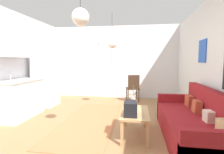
{
  "coord_description": "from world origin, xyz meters",
  "views": [
    {
      "loc": [
        0.87,
        -2.92,
        1.38
      ],
      "look_at": [
        0.22,
        1.37,
        0.96
      ],
      "focal_mm": 27.05,
      "sensor_mm": 36.0,
      "label": 1
    }
  ],
  "objects_px": {
    "pendant_lamp_far": "(112,43)",
    "bamboo_vase": "(133,101)",
    "coffee_table": "(135,115)",
    "couch": "(195,125)",
    "accent_chair": "(133,87)",
    "handbag": "(130,108)",
    "refrigerator": "(46,80)",
    "pendant_lamp_near": "(81,17)"
  },
  "relations": [
    {
      "from": "couch",
      "to": "refrigerator",
      "type": "relative_size",
      "value": 1.36
    },
    {
      "from": "couch",
      "to": "pendant_lamp_far",
      "type": "relative_size",
      "value": 2.3
    },
    {
      "from": "accent_chair",
      "to": "pendant_lamp_far",
      "type": "height_order",
      "value": "pendant_lamp_far"
    },
    {
      "from": "refrigerator",
      "to": "accent_chair",
      "type": "bearing_deg",
      "value": 19.48
    },
    {
      "from": "couch",
      "to": "pendant_lamp_far",
      "type": "bearing_deg",
      "value": 135.79
    },
    {
      "from": "coffee_table",
      "to": "handbag",
      "type": "distance_m",
      "value": 0.3
    },
    {
      "from": "coffee_table",
      "to": "pendant_lamp_far",
      "type": "bearing_deg",
      "value": 112.97
    },
    {
      "from": "refrigerator",
      "to": "pendant_lamp_far",
      "type": "relative_size",
      "value": 1.69
    },
    {
      "from": "pendant_lamp_far",
      "to": "coffee_table",
      "type": "bearing_deg",
      "value": -67.03
    },
    {
      "from": "couch",
      "to": "coffee_table",
      "type": "relative_size",
      "value": 2.28
    },
    {
      "from": "handbag",
      "to": "couch",
      "type": "bearing_deg",
      "value": 7.92
    },
    {
      "from": "pendant_lamp_far",
      "to": "handbag",
      "type": "bearing_deg",
      "value": -71.85
    },
    {
      "from": "bamboo_vase",
      "to": "handbag",
      "type": "bearing_deg",
      "value": -93.69
    },
    {
      "from": "accent_chair",
      "to": "pendant_lamp_near",
      "type": "bearing_deg",
      "value": 64.72
    },
    {
      "from": "coffee_table",
      "to": "bamboo_vase",
      "type": "relative_size",
      "value": 2.12
    },
    {
      "from": "coffee_table",
      "to": "couch",
      "type": "bearing_deg",
      "value": -3.74
    },
    {
      "from": "coffee_table",
      "to": "pendant_lamp_far",
      "type": "xyz_separation_m",
      "value": [
        -0.67,
        1.58,
        1.47
      ]
    },
    {
      "from": "bamboo_vase",
      "to": "refrigerator",
      "type": "xyz_separation_m",
      "value": [
        -2.7,
        1.38,
        0.23
      ]
    },
    {
      "from": "couch",
      "to": "coffee_table",
      "type": "bearing_deg",
      "value": 176.26
    },
    {
      "from": "handbag",
      "to": "accent_chair",
      "type": "relative_size",
      "value": 0.4
    },
    {
      "from": "accent_chair",
      "to": "couch",
      "type": "bearing_deg",
      "value": 100.74
    },
    {
      "from": "couch",
      "to": "refrigerator",
      "type": "height_order",
      "value": "refrigerator"
    },
    {
      "from": "pendant_lamp_near",
      "to": "pendant_lamp_far",
      "type": "relative_size",
      "value": 0.79
    },
    {
      "from": "coffee_table",
      "to": "refrigerator",
      "type": "xyz_separation_m",
      "value": [
        -2.74,
        1.7,
        0.41
      ]
    },
    {
      "from": "coffee_table",
      "to": "accent_chair",
      "type": "height_order",
      "value": "accent_chair"
    },
    {
      "from": "couch",
      "to": "handbag",
      "type": "height_order",
      "value": "couch"
    },
    {
      "from": "coffee_table",
      "to": "bamboo_vase",
      "type": "distance_m",
      "value": 0.37
    },
    {
      "from": "bamboo_vase",
      "to": "pendant_lamp_near",
      "type": "distance_m",
      "value": 1.87
    },
    {
      "from": "handbag",
      "to": "accent_chair",
      "type": "bearing_deg",
      "value": 90.61
    },
    {
      "from": "pendant_lamp_far",
      "to": "bamboo_vase",
      "type": "bearing_deg",
      "value": -63.72
    },
    {
      "from": "handbag",
      "to": "pendant_lamp_near",
      "type": "bearing_deg",
      "value": -159.8
    },
    {
      "from": "bamboo_vase",
      "to": "refrigerator",
      "type": "relative_size",
      "value": 0.28
    },
    {
      "from": "accent_chair",
      "to": "bamboo_vase",
      "type": "bearing_deg",
      "value": 79.53
    },
    {
      "from": "handbag",
      "to": "pendant_lamp_near",
      "type": "height_order",
      "value": "pendant_lamp_near"
    },
    {
      "from": "bamboo_vase",
      "to": "refrigerator",
      "type": "height_order",
      "value": "refrigerator"
    },
    {
      "from": "handbag",
      "to": "refrigerator",
      "type": "xyz_separation_m",
      "value": [
        -2.66,
        1.92,
        0.23
      ]
    },
    {
      "from": "handbag",
      "to": "pendant_lamp_near",
      "type": "xyz_separation_m",
      "value": [
        -0.76,
        -0.28,
        1.48
      ]
    },
    {
      "from": "refrigerator",
      "to": "pendant_lamp_near",
      "type": "distance_m",
      "value": 3.16
    },
    {
      "from": "couch",
      "to": "bamboo_vase",
      "type": "distance_m",
      "value": 1.17
    },
    {
      "from": "couch",
      "to": "bamboo_vase",
      "type": "height_order",
      "value": "bamboo_vase"
    },
    {
      "from": "pendant_lamp_near",
      "to": "couch",
      "type": "bearing_deg",
      "value": 13.1
    },
    {
      "from": "coffee_table",
      "to": "accent_chair",
      "type": "relative_size",
      "value": 1.05
    }
  ]
}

